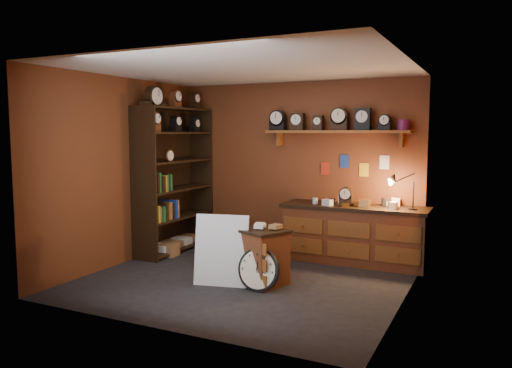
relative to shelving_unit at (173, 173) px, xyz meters
The scene contains 11 objects.
floor 2.40m from the shelving_unit, 28.68° to the right, with size 4.00×4.00×0.00m, color black.
room_shell 2.09m from the shelving_unit, 25.39° to the right, with size 4.02×3.62×2.71m.
shelving_unit is the anchor object (origin of this frame).
workbench 2.99m from the shelving_unit, ahead, with size 2.11×0.66×1.36m.
low_cabinet 2.45m from the shelving_unit, 26.50° to the right, with size 0.77×0.72×0.79m.
big_round_clock 2.69m from the shelving_unit, 31.01° to the right, with size 0.53×0.17×0.53m.
white_panel 2.41m from the shelving_unit, 38.25° to the right, with size 0.68×0.03×0.91m, color silver.
mini_fridge 1.42m from the shelving_unit, 25.00° to the left, with size 0.52×0.54×0.45m.
floor_box_a 1.23m from the shelving_unit, 68.61° to the right, with size 0.29×0.24×0.18m, color #986C42.
floor_box_b 1.71m from the shelving_unit, 23.52° to the right, with size 0.21×0.26×0.13m, color white.
floor_box_c 1.74m from the shelving_unit, 12.33° to the right, with size 0.27×0.22×0.20m, color #986C42.
Camera 1 is at (2.89, -5.62, 1.92)m, focal length 35.00 mm.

